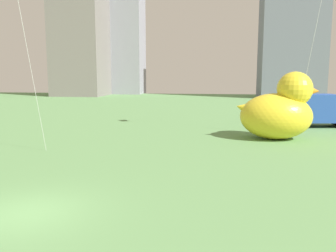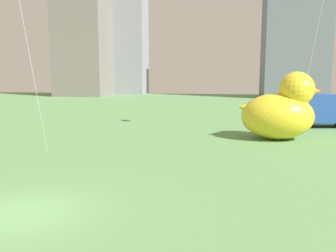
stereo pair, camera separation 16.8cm
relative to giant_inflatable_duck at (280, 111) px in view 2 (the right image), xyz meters
The scene contains 4 objects.
ground_plane 18.70m from the giant_inflatable_duck, 124.87° to the right, with size 140.00×140.00×0.00m, color #619156.
giant_inflatable_duck is the anchor object (origin of this frame).
box_truck 7.90m from the giant_inflatable_duck, 56.59° to the left, with size 6.25×3.10×2.85m.
city_skyline 52.89m from the giant_inflatable_duck, 108.93° to the left, with size 52.81×16.61×34.20m.
Camera 2 is at (6.46, -10.58, 4.68)m, focal length 37.97 mm.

